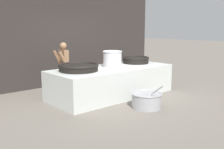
{
  "coord_description": "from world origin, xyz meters",
  "views": [
    {
      "loc": [
        -4.78,
        -5.44,
        1.92
      ],
      "look_at": [
        0.0,
        0.0,
        0.6
      ],
      "focal_mm": 42.0,
      "sensor_mm": 36.0,
      "label": 1
    }
  ],
  "objects_px": {
    "giant_wok_far": "(136,60)",
    "prep_bowl_vegetables": "(146,100)",
    "giant_wok_near": "(79,67)",
    "cook": "(64,66)",
    "stock_pot": "(112,59)"
  },
  "relations": [
    {
      "from": "cook",
      "to": "prep_bowl_vegetables",
      "type": "relative_size",
      "value": 1.56
    },
    {
      "from": "giant_wok_far",
      "to": "prep_bowl_vegetables",
      "type": "bearing_deg",
      "value": -128.9
    },
    {
      "from": "giant_wok_far",
      "to": "stock_pot",
      "type": "bearing_deg",
      "value": -174.44
    },
    {
      "from": "giant_wok_near",
      "to": "prep_bowl_vegetables",
      "type": "distance_m",
      "value": 1.92
    },
    {
      "from": "giant_wok_near",
      "to": "cook",
      "type": "bearing_deg",
      "value": 79.27
    },
    {
      "from": "giant_wok_near",
      "to": "stock_pot",
      "type": "xyz_separation_m",
      "value": [
        1.11,
        -0.06,
        0.14
      ]
    },
    {
      "from": "cook",
      "to": "stock_pot",
      "type": "bearing_deg",
      "value": 136.06
    },
    {
      "from": "giant_wok_near",
      "to": "stock_pot",
      "type": "bearing_deg",
      "value": -2.89
    },
    {
      "from": "stock_pot",
      "to": "prep_bowl_vegetables",
      "type": "height_order",
      "value": "stock_pot"
    },
    {
      "from": "giant_wok_far",
      "to": "cook",
      "type": "bearing_deg",
      "value": 152.09
    },
    {
      "from": "stock_pot",
      "to": "cook",
      "type": "relative_size",
      "value": 0.38
    },
    {
      "from": "giant_wok_near",
      "to": "prep_bowl_vegetables",
      "type": "xyz_separation_m",
      "value": [
        0.88,
        -1.55,
        -0.7
      ]
    },
    {
      "from": "cook",
      "to": "giant_wok_far",
      "type": "bearing_deg",
      "value": 159.95
    },
    {
      "from": "giant_wok_near",
      "to": "giant_wok_far",
      "type": "bearing_deg",
      "value": 1.26
    },
    {
      "from": "giant_wok_near",
      "to": "stock_pot",
      "type": "height_order",
      "value": "stock_pot"
    }
  ]
}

